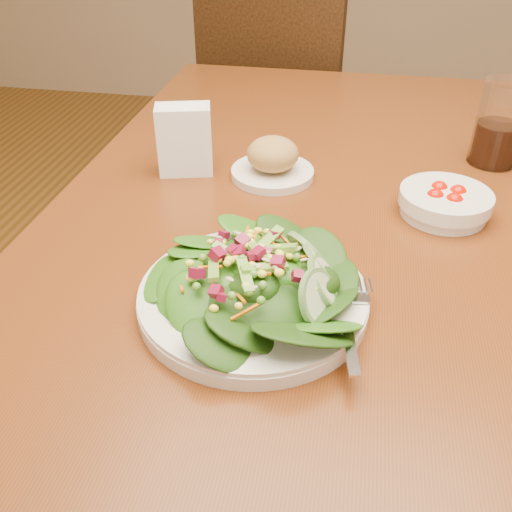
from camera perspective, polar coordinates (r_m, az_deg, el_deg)
ground_plane at (r=1.45m, az=5.41°, el=-21.48°), size 5.00×5.00×0.00m
dining_table at (r=0.98m, az=7.44°, el=0.19°), size 0.90×1.40×0.75m
chair_far at (r=1.90m, az=2.57°, el=13.88°), size 0.54×0.55×0.99m
salad_plate at (r=0.69m, az=0.50°, el=-3.10°), size 0.28×0.28×0.08m
bread_plate at (r=0.99m, az=1.68°, el=9.44°), size 0.14×0.14×0.07m
tomato_bowl at (r=0.92m, az=18.35°, el=5.11°), size 0.14×0.14×0.05m
drinking_glass at (r=1.11m, az=23.10°, el=11.56°), size 0.08×0.08×0.15m
napkin_holder at (r=1.00m, az=-7.17°, el=11.62°), size 0.10×0.07×0.12m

